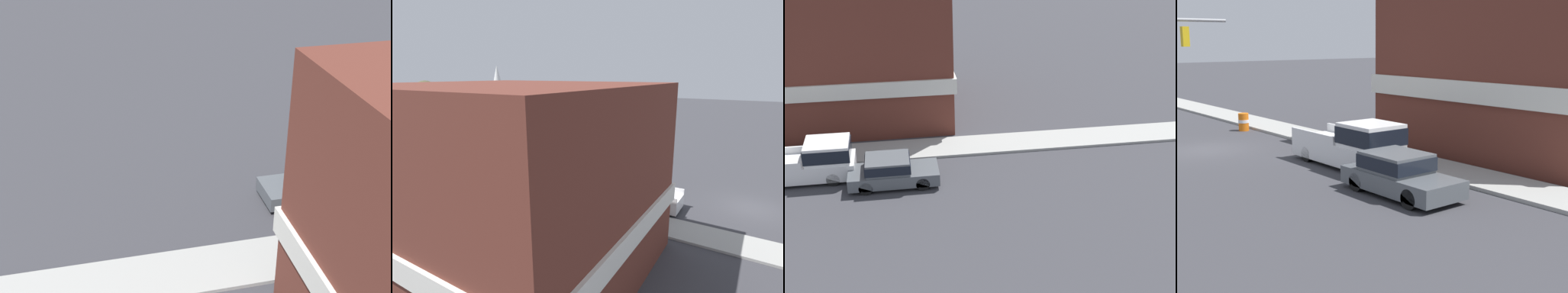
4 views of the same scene
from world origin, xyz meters
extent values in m
cylinder|color=black|center=(-2.93, 12.97, 0.33)|extent=(0.22, 0.66, 0.66)
cylinder|color=black|center=(-1.24, 12.97, 0.33)|extent=(0.22, 0.66, 0.66)
cylinder|color=black|center=(-2.93, 10.27, 0.33)|extent=(0.22, 0.66, 0.66)
cylinder|color=black|center=(-1.24, 10.27, 0.33)|extent=(0.22, 0.66, 0.66)
cube|color=#51565B|center=(-2.08, 11.62, 0.49)|extent=(1.91, 4.36, 0.61)
cube|color=#51565B|center=(-2.08, 11.36, 1.12)|extent=(1.76, 2.09, 0.65)
cube|color=black|center=(-2.08, 11.36, 1.12)|extent=(1.78, 2.17, 0.45)
cylinder|color=black|center=(-2.40, 8.68, 0.33)|extent=(0.22, 0.66, 0.66)
camera|label=1|loc=(-20.48, 21.10, 13.09)|focal=50.00mm
camera|label=2|loc=(-22.61, -0.14, 9.06)|focal=28.00mm
camera|label=3|loc=(21.69, 11.96, 13.10)|focal=50.00mm
camera|label=4|loc=(9.83, 24.83, 5.18)|focal=50.00mm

